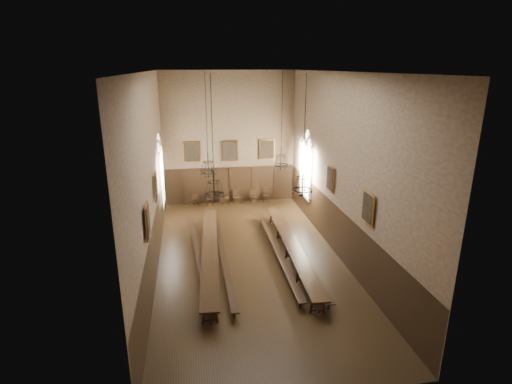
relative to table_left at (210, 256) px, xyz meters
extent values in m
cube|color=black|center=(1.98, 0.14, -0.43)|extent=(9.00, 18.00, 0.02)
cube|color=black|center=(1.98, 0.14, 8.59)|extent=(9.00, 18.00, 0.02)
cube|color=#886E54|center=(1.98, 9.15, 4.08)|extent=(9.00, 0.02, 9.00)
cube|color=#886E54|center=(1.98, -8.87, 4.08)|extent=(9.00, 0.02, 9.00)
cube|color=#886E54|center=(-2.53, 0.14, 4.08)|extent=(0.02, 18.00, 9.00)
cube|color=#886E54|center=(6.49, 0.14, 4.08)|extent=(0.02, 18.00, 9.00)
cube|color=black|center=(0.00, 0.00, 0.38)|extent=(1.35, 10.70, 0.07)
cube|color=black|center=(4.06, -0.10, 0.37)|extent=(1.11, 10.55, 0.07)
cube|color=black|center=(-0.56, 0.17, 0.04)|extent=(1.04, 10.79, 0.05)
cube|color=black|center=(0.63, 0.23, 0.03)|extent=(0.39, 10.45, 0.05)
cube|color=black|center=(3.37, 0.34, 0.02)|extent=(0.42, 10.24, 0.05)
cube|color=black|center=(4.53, 0.13, 0.02)|extent=(0.55, 10.37, 0.05)
cube|color=black|center=(-0.48, 8.60, 0.00)|extent=(0.45, 0.45, 0.05)
cube|color=black|center=(-0.48, 8.77, 0.23)|extent=(0.39, 0.10, 0.46)
cube|color=black|center=(0.48, 8.64, 0.01)|extent=(0.41, 0.41, 0.05)
cube|color=black|center=(0.48, 8.81, 0.24)|extent=(0.39, 0.06, 0.47)
cube|color=black|center=(1.59, 8.62, 0.08)|extent=(0.53, 0.53, 0.05)
cube|color=black|center=(1.59, 8.81, 0.35)|extent=(0.46, 0.12, 0.55)
cube|color=black|center=(2.36, 8.62, 0.04)|extent=(0.51, 0.51, 0.05)
cube|color=black|center=(2.36, 8.81, 0.30)|extent=(0.43, 0.13, 0.51)
cube|color=black|center=(3.56, 8.63, 0.01)|extent=(0.45, 0.45, 0.05)
cube|color=black|center=(3.56, 8.80, 0.24)|extent=(0.40, 0.10, 0.47)
cube|color=black|center=(4.48, 8.72, 0.06)|extent=(0.52, 0.52, 0.05)
cube|color=black|center=(4.48, 8.91, 0.32)|extent=(0.44, 0.12, 0.53)
cylinder|color=black|center=(0.19, 2.64, 6.57)|extent=(0.03, 0.03, 4.03)
torus|color=black|center=(0.19, 2.64, 3.51)|extent=(0.84, 0.84, 0.05)
torus|color=black|center=(0.19, 2.64, 4.05)|extent=(0.54, 0.54, 0.04)
cylinder|color=black|center=(0.19, 2.64, 3.95)|extent=(0.06, 0.06, 1.19)
cylinder|color=black|center=(4.19, 3.09, 6.61)|extent=(0.03, 0.03, 3.94)
torus|color=black|center=(4.19, 3.09, 3.63)|extent=(0.82, 0.82, 0.05)
torus|color=black|center=(4.19, 3.09, 4.16)|extent=(0.52, 0.52, 0.04)
cylinder|color=black|center=(4.19, 3.09, 4.06)|extent=(0.06, 0.06, 1.16)
cylinder|color=black|center=(0.16, -2.64, 6.77)|extent=(0.03, 0.03, 3.62)
torus|color=black|center=(0.16, -2.64, 3.96)|extent=(0.81, 0.81, 0.05)
torus|color=black|center=(0.16, -2.64, 4.49)|extent=(0.51, 0.51, 0.04)
cylinder|color=black|center=(0.16, -2.64, 4.39)|extent=(0.06, 0.06, 1.14)
cylinder|color=black|center=(3.74, -2.73, 6.79)|extent=(0.03, 0.03, 3.58)
torus|color=black|center=(3.74, -2.73, 4.00)|extent=(0.81, 0.81, 0.05)
torus|color=black|center=(3.74, -2.73, 4.53)|extent=(0.52, 0.52, 0.04)
cylinder|color=black|center=(3.74, -2.73, 4.43)|extent=(0.06, 0.06, 1.15)
cube|color=#B0722A|center=(-0.62, 9.02, 3.28)|extent=(1.10, 0.12, 1.40)
cube|color=black|center=(-0.62, 9.02, 3.28)|extent=(0.98, 0.02, 1.28)
cube|color=#B0722A|center=(1.98, 9.02, 3.28)|extent=(1.10, 0.12, 1.40)
cube|color=black|center=(1.98, 9.02, 3.28)|extent=(0.98, 0.02, 1.28)
cube|color=#B0722A|center=(4.58, 9.02, 3.28)|extent=(1.10, 0.12, 1.40)
cube|color=black|center=(4.58, 9.02, 3.28)|extent=(0.98, 0.02, 1.28)
cube|color=#B0722A|center=(-2.40, 1.14, 3.28)|extent=(0.12, 1.00, 1.30)
cube|color=black|center=(-2.40, 1.14, 3.28)|extent=(0.02, 0.88, 1.18)
cube|color=#B0722A|center=(-2.40, -3.36, 3.28)|extent=(0.12, 1.00, 1.30)
cube|color=black|center=(-2.40, -3.36, 3.28)|extent=(0.02, 0.88, 1.18)
cube|color=#B0722A|center=(6.36, 1.14, 3.28)|extent=(0.12, 1.00, 1.30)
cube|color=black|center=(6.36, 1.14, 3.28)|extent=(0.02, 0.88, 1.18)
cube|color=#B0722A|center=(6.36, -3.36, 3.28)|extent=(0.12, 1.00, 1.30)
cube|color=black|center=(6.36, -3.36, 3.28)|extent=(0.02, 0.88, 1.18)
camera|label=1|loc=(-0.70, -17.72, 8.83)|focal=28.00mm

